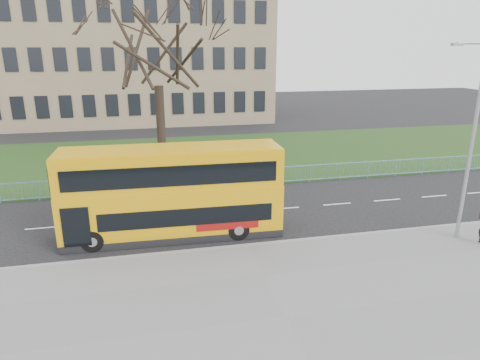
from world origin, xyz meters
name	(u,v)px	position (x,y,z in m)	size (l,w,h in m)	color
ground	(239,233)	(0.00, 0.00, 0.00)	(120.00, 120.00, 0.00)	black
pavement	(285,318)	(0.00, -6.75, 0.06)	(80.00, 10.50, 0.12)	slate
kerb	(247,246)	(0.00, -1.55, 0.07)	(80.00, 0.20, 0.14)	gray
grass_verge	(200,157)	(0.00, 14.30, 0.04)	(80.00, 15.40, 0.08)	#203C15
guard_railing	(216,180)	(0.00, 6.60, 0.55)	(40.00, 0.12, 1.10)	#6C9EC1
bare_tree	(158,67)	(-3.00, 10.00, 6.97)	(9.64, 9.64, 13.78)	black
civic_building	(133,57)	(-5.00, 35.00, 7.00)	(30.00, 15.00, 14.00)	#7E6D50
yellow_bus	(172,190)	(-2.95, 0.39, 2.15)	(9.65, 2.57, 4.02)	#DA9B09
street_lamp	(471,137)	(9.19, -2.77, 4.66)	(1.76, 0.26, 8.28)	gray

